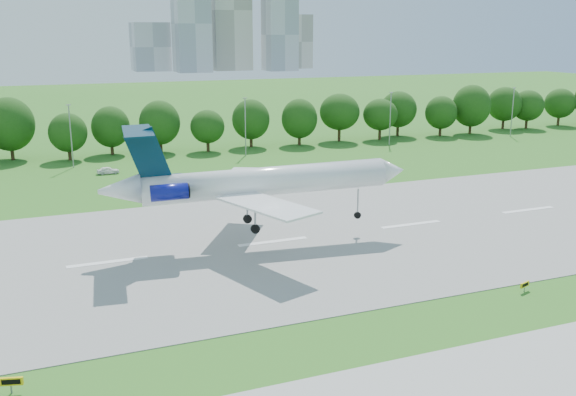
# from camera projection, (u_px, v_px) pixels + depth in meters

# --- Properties ---
(ground) EXTENTS (600.00, 600.00, 0.00)m
(ground) POSITION_uv_depth(u_px,v_px,m) (370.00, 324.00, 57.34)
(ground) COLOR #296B1C
(ground) RESTS_ON ground
(runway) EXTENTS (400.00, 45.00, 0.08)m
(runway) POSITION_uv_depth(u_px,v_px,m) (273.00, 242.00, 79.83)
(runway) COLOR gray
(runway) RESTS_ON ground
(tree_line) EXTENTS (288.40, 8.40, 10.40)m
(tree_line) POSITION_uv_depth(u_px,v_px,m) (165.00, 124.00, 138.58)
(tree_line) COLOR #382314
(tree_line) RESTS_ON ground
(light_poles) EXTENTS (175.90, 0.25, 12.19)m
(light_poles) POSITION_uv_depth(u_px,v_px,m) (162.00, 130.00, 128.65)
(light_poles) COLOR gray
(light_poles) RESTS_ON ground
(skyline) EXTENTS (127.00, 52.00, 80.00)m
(skyline) POSITION_uv_depth(u_px,v_px,m) (224.00, 25.00, 437.02)
(skyline) COLOR #B2B2B7
(skyline) RESTS_ON ground
(airliner) EXTENTS (38.03, 27.60, 12.98)m
(airliner) POSITION_uv_depth(u_px,v_px,m) (251.00, 181.00, 77.08)
(airliner) COLOR white
(airliner) RESTS_ON ground
(taxi_sign_left) EXTENTS (1.77, 0.67, 1.25)m
(taxi_sign_left) POSITION_uv_depth(u_px,v_px,m) (10.00, 382.00, 46.18)
(taxi_sign_left) COLOR gray
(taxi_sign_left) RESTS_ON ground
(taxi_sign_centre) EXTENTS (1.42, 0.59, 1.01)m
(taxi_sign_centre) POSITION_uv_depth(u_px,v_px,m) (525.00, 285.00, 64.43)
(taxi_sign_centre) COLOR gray
(taxi_sign_centre) RESTS_ON ground
(service_vehicle_b) EXTENTS (3.99, 1.61, 1.36)m
(service_vehicle_b) POSITION_uv_depth(u_px,v_px,m) (108.00, 170.00, 118.27)
(service_vehicle_b) COLOR white
(service_vehicle_b) RESTS_ON ground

